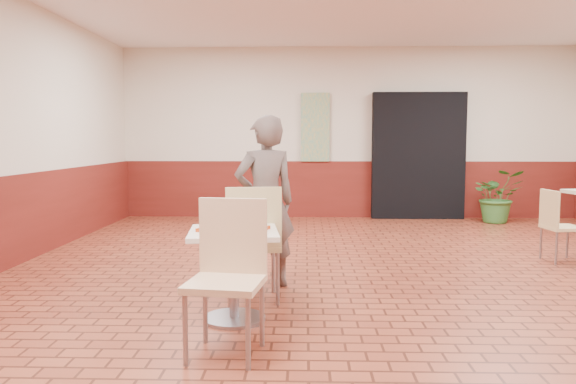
{
  "coord_description": "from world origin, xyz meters",
  "views": [
    {
      "loc": [
        -0.77,
        -4.99,
        1.4
      ],
      "look_at": [
        -0.92,
        -0.29,
        0.95
      ],
      "focal_mm": 35.0,
      "sensor_mm": 36.0,
      "label": 1
    }
  ],
  "objects_px": {
    "chair_second_left": "(557,222)",
    "long_john_donut": "(238,226)",
    "serving_tray": "(234,229)",
    "ring_donut": "(224,223)",
    "paper_cup": "(253,218)",
    "customer": "(265,202)",
    "chair_main_front": "(228,268)",
    "main_table": "(234,260)",
    "chair_main_back": "(253,238)",
    "potted_plant": "(498,196)"
  },
  "relations": [
    {
      "from": "chair_second_left",
      "to": "long_john_donut",
      "type": "bearing_deg",
      "value": 117.38
    },
    {
      "from": "serving_tray",
      "to": "ring_donut",
      "type": "distance_m",
      "value": 0.13
    },
    {
      "from": "paper_cup",
      "to": "customer",
      "type": "bearing_deg",
      "value": 87.85
    },
    {
      "from": "ring_donut",
      "to": "chair_second_left",
      "type": "bearing_deg",
      "value": 31.08
    },
    {
      "from": "chair_second_left",
      "to": "chair_main_front",
      "type": "bearing_deg",
      "value": 123.33
    },
    {
      "from": "serving_tray",
      "to": "ring_donut",
      "type": "xyz_separation_m",
      "value": [
        -0.09,
        0.09,
        0.03
      ]
    },
    {
      "from": "ring_donut",
      "to": "paper_cup",
      "type": "distance_m",
      "value": 0.23
    },
    {
      "from": "chair_main_front",
      "to": "customer",
      "type": "xyz_separation_m",
      "value": [
        0.13,
        1.63,
        0.25
      ]
    },
    {
      "from": "paper_cup",
      "to": "ring_donut",
      "type": "bearing_deg",
      "value": -172.93
    },
    {
      "from": "main_table",
      "to": "chair_main_front",
      "type": "xyz_separation_m",
      "value": [
        0.04,
        -0.63,
        0.09
      ]
    },
    {
      "from": "chair_main_back",
      "to": "chair_second_left",
      "type": "xyz_separation_m",
      "value": [
        3.31,
        1.71,
        -0.1
      ]
    },
    {
      "from": "chair_main_front",
      "to": "paper_cup",
      "type": "relative_size",
      "value": 10.03
    },
    {
      "from": "customer",
      "to": "ring_donut",
      "type": "relative_size",
      "value": 15.76
    },
    {
      "from": "customer",
      "to": "chair_second_left",
      "type": "relative_size",
      "value": 1.97
    },
    {
      "from": "chair_main_front",
      "to": "chair_second_left",
      "type": "height_order",
      "value": "chair_main_front"
    },
    {
      "from": "main_table",
      "to": "long_john_donut",
      "type": "bearing_deg",
      "value": -60.64
    },
    {
      "from": "chair_main_back",
      "to": "customer",
      "type": "height_order",
      "value": "customer"
    },
    {
      "from": "chair_main_back",
      "to": "serving_tray",
      "type": "height_order",
      "value": "chair_main_back"
    },
    {
      "from": "customer",
      "to": "paper_cup",
      "type": "relative_size",
      "value": 16.16
    },
    {
      "from": "long_john_donut",
      "to": "chair_second_left",
      "type": "bearing_deg",
      "value": 34.01
    },
    {
      "from": "chair_main_back",
      "to": "customer",
      "type": "xyz_separation_m",
      "value": [
        0.07,
        0.51,
        0.25
      ]
    },
    {
      "from": "potted_plant",
      "to": "chair_second_left",
      "type": "bearing_deg",
      "value": -96.48
    },
    {
      "from": "long_john_donut",
      "to": "serving_tray",
      "type": "bearing_deg",
      "value": 119.36
    },
    {
      "from": "customer",
      "to": "ring_donut",
      "type": "height_order",
      "value": "customer"
    },
    {
      "from": "serving_tray",
      "to": "chair_main_back",
      "type": "bearing_deg",
      "value": 78.21
    },
    {
      "from": "long_john_donut",
      "to": "chair_second_left",
      "type": "distance_m",
      "value": 4.08
    },
    {
      "from": "ring_donut",
      "to": "customer",
      "type": "bearing_deg",
      "value": 74.33
    },
    {
      "from": "main_table",
      "to": "chair_main_back",
      "type": "relative_size",
      "value": 0.7
    },
    {
      "from": "main_table",
      "to": "ring_donut",
      "type": "bearing_deg",
      "value": 135.48
    },
    {
      "from": "paper_cup",
      "to": "potted_plant",
      "type": "height_order",
      "value": "potted_plant"
    },
    {
      "from": "chair_main_front",
      "to": "chair_main_back",
      "type": "xyz_separation_m",
      "value": [
        0.06,
        1.12,
        -0.0
      ]
    },
    {
      "from": "paper_cup",
      "to": "potted_plant",
      "type": "bearing_deg",
      "value": 54.49
    },
    {
      "from": "main_table",
      "to": "potted_plant",
      "type": "height_order",
      "value": "potted_plant"
    },
    {
      "from": "potted_plant",
      "to": "long_john_donut",
      "type": "bearing_deg",
      "value": -125.2
    },
    {
      "from": "main_table",
      "to": "long_john_donut",
      "type": "height_order",
      "value": "long_john_donut"
    },
    {
      "from": "customer",
      "to": "paper_cup",
      "type": "xyz_separation_m",
      "value": [
        -0.03,
        -0.89,
        -0.03
      ]
    },
    {
      "from": "chair_main_back",
      "to": "ring_donut",
      "type": "distance_m",
      "value": 0.48
    },
    {
      "from": "customer",
      "to": "main_table",
      "type": "bearing_deg",
      "value": 58.11
    },
    {
      "from": "main_table",
      "to": "ring_donut",
      "type": "distance_m",
      "value": 0.3
    },
    {
      "from": "chair_main_front",
      "to": "main_table",
      "type": "bearing_deg",
      "value": 101.78
    },
    {
      "from": "chair_second_left",
      "to": "potted_plant",
      "type": "distance_m",
      "value": 3.01
    },
    {
      "from": "serving_tray",
      "to": "ring_donut",
      "type": "bearing_deg",
      "value": 135.48
    },
    {
      "from": "long_john_donut",
      "to": "paper_cup",
      "type": "relative_size",
      "value": 1.48
    },
    {
      "from": "chair_main_back",
      "to": "potted_plant",
      "type": "relative_size",
      "value": 1.12
    },
    {
      "from": "main_table",
      "to": "serving_tray",
      "type": "distance_m",
      "value": 0.24
    },
    {
      "from": "serving_tray",
      "to": "long_john_donut",
      "type": "bearing_deg",
      "value": -60.64
    },
    {
      "from": "chair_main_back",
      "to": "ring_donut",
      "type": "relative_size",
      "value": 9.78
    },
    {
      "from": "chair_main_back",
      "to": "paper_cup",
      "type": "distance_m",
      "value": 0.44
    },
    {
      "from": "ring_donut",
      "to": "long_john_donut",
      "type": "relative_size",
      "value": 0.69
    },
    {
      "from": "chair_main_back",
      "to": "serving_tray",
      "type": "relative_size",
      "value": 2.2
    }
  ]
}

